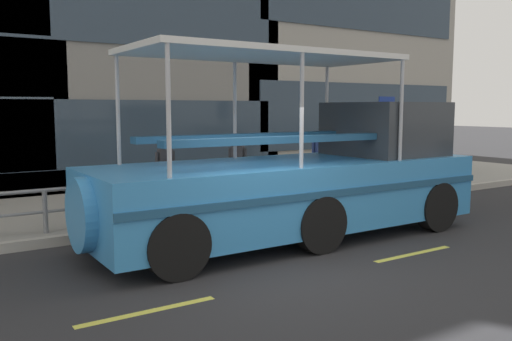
{
  "coord_description": "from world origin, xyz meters",
  "views": [
    {
      "loc": [
        -4.75,
        -6.84,
        2.49
      ],
      "look_at": [
        0.8,
        1.68,
        1.3
      ],
      "focal_mm": 37.69,
      "sensor_mm": 36.0,
      "label": 1
    }
  ],
  "objects_px": {
    "pedestrian_mid_left": "(238,162)",
    "pedestrian_mid_right": "(165,168)",
    "parking_sign": "(385,127)",
    "duck_tour_boat": "(313,179)",
    "pedestrian_near_bow": "(319,154)"
  },
  "relations": [
    {
      "from": "pedestrian_mid_left",
      "to": "pedestrian_mid_right",
      "type": "relative_size",
      "value": 0.98
    },
    {
      "from": "parking_sign",
      "to": "pedestrian_mid_right",
      "type": "xyz_separation_m",
      "value": [
        -6.52,
        0.27,
        -0.78
      ]
    },
    {
      "from": "pedestrian_mid_left",
      "to": "pedestrian_mid_right",
      "type": "xyz_separation_m",
      "value": [
        -2.08,
        -0.37,
        0.02
      ]
    },
    {
      "from": "pedestrian_mid_left",
      "to": "duck_tour_boat",
      "type": "bearing_deg",
      "value": -93.32
    },
    {
      "from": "pedestrian_near_bow",
      "to": "pedestrian_mid_left",
      "type": "xyz_separation_m",
      "value": [
        -3.12,
        -0.62,
        -0.01
      ]
    },
    {
      "from": "pedestrian_mid_left",
      "to": "pedestrian_mid_right",
      "type": "distance_m",
      "value": 2.11
    },
    {
      "from": "duck_tour_boat",
      "to": "pedestrian_mid_right",
      "type": "height_order",
      "value": "duck_tour_boat"
    },
    {
      "from": "duck_tour_boat",
      "to": "pedestrian_mid_left",
      "type": "height_order",
      "value": "duck_tour_boat"
    },
    {
      "from": "duck_tour_boat",
      "to": "pedestrian_mid_right",
      "type": "xyz_separation_m",
      "value": [
        -1.89,
        2.8,
        0.07
      ]
    },
    {
      "from": "duck_tour_boat",
      "to": "pedestrian_mid_right",
      "type": "bearing_deg",
      "value": 124.01
    },
    {
      "from": "pedestrian_near_bow",
      "to": "pedestrian_mid_right",
      "type": "xyz_separation_m",
      "value": [
        -5.2,
        -0.99,
        0.01
      ]
    },
    {
      "from": "pedestrian_mid_left",
      "to": "pedestrian_mid_right",
      "type": "bearing_deg",
      "value": -169.98
    },
    {
      "from": "pedestrian_near_bow",
      "to": "pedestrian_mid_right",
      "type": "relative_size",
      "value": 0.99
    },
    {
      "from": "pedestrian_mid_left",
      "to": "pedestrian_mid_right",
      "type": "height_order",
      "value": "pedestrian_mid_right"
    },
    {
      "from": "parking_sign",
      "to": "pedestrian_near_bow",
      "type": "relative_size",
      "value": 1.59
    }
  ]
}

